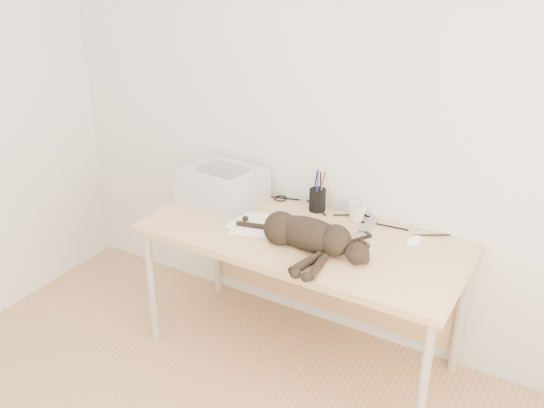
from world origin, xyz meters
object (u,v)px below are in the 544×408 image
Objects in this scene: pen_cup at (317,199)px; mouse at (414,238)px; desk at (310,251)px; printer at (223,185)px; cat at (305,235)px; mug at (357,213)px.

pen_cup reaches higher than mouse.
mouse reaches higher than desk.
printer reaches higher than cat.
printer is 0.58× the size of cat.
cat is 3.24× the size of pen_cup.
pen_cup is at bearing 177.54° from mug.
mouse is (0.43, 0.33, -0.05)m from cat.
mug is 0.89× the size of mouse.
pen_cup is (-0.13, 0.40, -0.01)m from cat.
printer is at bearing 174.75° from desk.
cat is at bearing -70.51° from desk.
cat reaches higher than mouse.
mug is at bearing 10.93° from printer.
mouse is (0.56, -0.07, -0.04)m from pen_cup.
desk is 15.73× the size of mug.
printer reaches higher than mouse.
cat reaches higher than mug.
pen_cup is 0.57m from mouse.
desk is 0.29m from cat.
mug is (0.10, 0.39, -0.03)m from cat.
mug is 0.45× the size of pen_cup.
desk is 13.98× the size of mouse.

